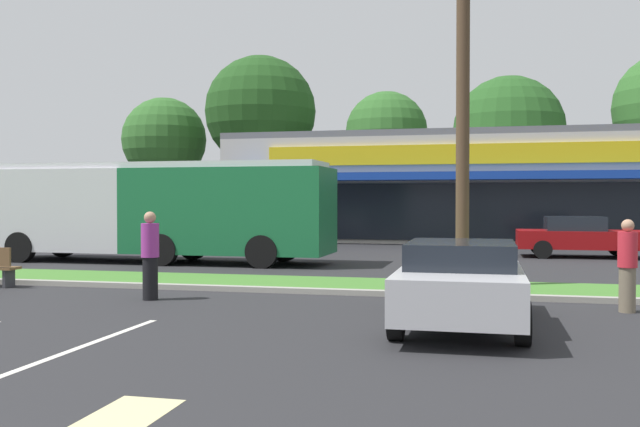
# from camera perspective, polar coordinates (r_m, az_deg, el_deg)

# --- Properties ---
(grass_median) EXTENTS (56.00, 2.20, 0.12)m
(grass_median) POSITION_cam_1_polar(r_m,az_deg,el_deg) (16.91, -3.43, -5.67)
(grass_median) COLOR #427A2D
(grass_median) RESTS_ON ground_plane
(curb_lip) EXTENTS (56.00, 0.24, 0.12)m
(curb_lip) POSITION_cam_1_polar(r_m,az_deg,el_deg) (15.75, -4.71, -6.17)
(curb_lip) COLOR #99968C
(curb_lip) RESTS_ON ground_plane
(parking_stripe_2) EXTENTS (0.12, 4.80, 0.01)m
(parking_stripe_2) POSITION_cam_1_polar(r_m,az_deg,el_deg) (10.39, -19.41, -10.39)
(parking_stripe_2) COLOR silver
(parking_stripe_2) RESTS_ON ground_plane
(lot_arrow) EXTENTS (0.70, 1.60, 0.01)m
(lot_arrow) POSITION_cam_1_polar(r_m,az_deg,el_deg) (7.07, -16.28, -15.92)
(lot_arrow) COLOR beige
(lot_arrow) RESTS_ON ground_plane
(storefront_building) EXTENTS (25.41, 13.14, 5.30)m
(storefront_building) POSITION_cam_1_polar(r_m,az_deg,el_deg) (37.98, 13.44, 2.02)
(storefront_building) COLOR #BCB7AD
(storefront_building) RESTS_ON ground_plane
(tree_far_left) EXTENTS (6.27, 6.27, 9.67)m
(tree_far_left) POSITION_cam_1_polar(r_m,az_deg,el_deg) (54.08, -12.53, 5.87)
(tree_far_left) COLOR #473323
(tree_far_left) RESTS_ON ground_plane
(tree_left) EXTENTS (7.81, 7.81, 12.16)m
(tree_left) POSITION_cam_1_polar(r_m,az_deg,el_deg) (50.10, -4.87, 8.26)
(tree_left) COLOR #473323
(tree_left) RESTS_ON ground_plane
(tree_mid_left) EXTENTS (5.61, 5.61, 9.45)m
(tree_mid_left) POSITION_cam_1_polar(r_m,az_deg,el_deg) (48.56, 5.42, 6.56)
(tree_mid_left) COLOR #473323
(tree_mid_left) RESTS_ON ground_plane
(tree_mid) EXTENTS (6.91, 6.91, 9.74)m
(tree_mid) POSITION_cam_1_polar(r_m,az_deg,el_deg) (45.51, 15.10, 6.44)
(tree_mid) COLOR #473323
(tree_mid) RESTS_ON ground_plane
(utility_pole) EXTENTS (3.07, 2.40, 10.45)m
(utility_pole) POSITION_cam_1_polar(r_m,az_deg,el_deg) (16.44, 11.06, 13.46)
(utility_pole) COLOR #4C3826
(utility_pole) RESTS_ON ground_plane
(city_bus) EXTENTS (11.93, 2.72, 3.25)m
(city_bus) POSITION_cam_1_polar(r_m,az_deg,el_deg) (23.71, -13.41, 0.40)
(city_bus) COLOR #196638
(city_bus) RESTS_ON ground_plane
(car_1) EXTENTS (4.40, 2.02, 1.45)m
(car_1) POSITION_cam_1_polar(r_m,az_deg,el_deg) (26.59, 20.34, -1.75)
(car_1) COLOR maroon
(car_1) RESTS_ON ground_plane
(car_3) EXTENTS (4.35, 1.92, 1.39)m
(car_3) POSITION_cam_1_polar(r_m,az_deg,el_deg) (30.85, -17.65, -1.37)
(car_3) COLOR navy
(car_3) RESTS_ON ground_plane
(car_4) EXTENTS (2.01, 4.58, 1.39)m
(car_4) POSITION_cam_1_polar(r_m,az_deg,el_deg) (11.70, 11.42, -5.42)
(car_4) COLOR #B7B7BC
(car_4) RESTS_ON ground_plane
(car_5) EXTENTS (4.79, 1.89, 1.41)m
(car_5) POSITION_cam_1_polar(r_m,az_deg,el_deg) (28.33, -4.88, -1.53)
(car_5) COLOR silver
(car_5) RESTS_ON ground_plane
(pedestrian_near_bench) EXTENTS (0.37, 0.37, 1.82)m
(pedestrian_near_bench) POSITION_cam_1_polar(r_m,az_deg,el_deg) (14.84, -13.64, -3.34)
(pedestrian_near_bench) COLOR black
(pedestrian_near_bench) RESTS_ON ground_plane
(pedestrian_by_pole) EXTENTS (0.34, 0.34, 1.71)m
(pedestrian_by_pole) POSITION_cam_1_polar(r_m,az_deg,el_deg) (14.03, 23.72, -3.90)
(pedestrian_by_pole) COLOR #726651
(pedestrian_by_pole) RESTS_ON ground_plane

